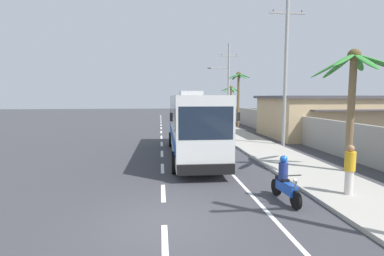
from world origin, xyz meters
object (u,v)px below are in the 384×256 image
at_px(palm_second, 231,96).
at_px(palm_third, 238,88).
at_px(motorcycle_trailing, 205,129).
at_px(utility_pole_far, 228,82).
at_px(roadside_building, 329,116).
at_px(utility_pole_mid, 286,70).
at_px(pedestrian_far_walk, 350,169).
at_px(motorcycle_beside_bus, 285,183).
at_px(palm_nearest, 353,84).
at_px(coach_bus_foreground, 193,122).

height_order(palm_second, palm_third, palm_third).
relative_size(motorcycle_trailing, utility_pole_far, 0.19).
relative_size(utility_pole_far, roadside_building, 0.88).
height_order(utility_pole_mid, roadside_building, utility_pole_mid).
xyz_separation_m(motorcycle_trailing, pedestrian_far_walk, (2.47, -17.12, 0.43)).
height_order(motorcycle_trailing, utility_pole_far, utility_pole_far).
bearing_deg(pedestrian_far_walk, roadside_building, 124.83).
distance_m(motorcycle_beside_bus, palm_second, 36.70).
distance_m(motorcycle_beside_bus, palm_nearest, 6.42).
bearing_deg(utility_pole_far, utility_pole_mid, -88.54).
relative_size(pedestrian_far_walk, palm_second, 0.33).
distance_m(coach_bus_foreground, pedestrian_far_walk, 9.28).
height_order(motorcycle_trailing, pedestrian_far_walk, pedestrian_far_walk).
bearing_deg(utility_pole_mid, palm_second, 84.88).
xyz_separation_m(palm_third, roadside_building, (5.82, -9.25, -2.74)).
bearing_deg(utility_pole_far, motorcycle_beside_bus, -98.93).
xyz_separation_m(motorcycle_beside_bus, utility_pole_mid, (4.63, 10.80, 4.81)).
distance_m(coach_bus_foreground, motorcycle_beside_bus, 8.44).
distance_m(palm_nearest, roadside_building, 13.82).
bearing_deg(utility_pole_mid, coach_bus_foreground, -157.99).
xyz_separation_m(coach_bus_foreground, motorcycle_beside_bus, (2.29, -8.00, -1.39)).
bearing_deg(palm_second, roadside_building, -79.49).
xyz_separation_m(coach_bus_foreground, motorcycle_trailing, (2.19, 9.16, -1.39)).
relative_size(motorcycle_trailing, pedestrian_far_walk, 1.11).
bearing_deg(pedestrian_far_walk, utility_pole_far, 149.88).
distance_m(coach_bus_foreground, palm_second, 29.43).
xyz_separation_m(coach_bus_foreground, roadside_building, (13.02, 7.13, -0.19)).
relative_size(pedestrian_far_walk, utility_pole_far, 0.17).
bearing_deg(motorcycle_beside_bus, roadside_building, 54.66).
height_order(coach_bus_foreground, palm_second, palm_second).
height_order(utility_pole_mid, palm_nearest, utility_pole_mid).
xyz_separation_m(utility_pole_mid, roadside_building, (6.11, 4.34, -3.61)).
height_order(motorcycle_trailing, palm_third, palm_third).
distance_m(pedestrian_far_walk, palm_third, 24.73).
relative_size(coach_bus_foreground, pedestrian_far_walk, 6.46).
xyz_separation_m(pedestrian_far_walk, utility_pole_mid, (2.26, 10.76, 4.38)).
distance_m(utility_pole_mid, palm_third, 13.62).
relative_size(motorcycle_beside_bus, roadside_building, 0.17).
distance_m(motorcycle_trailing, utility_pole_far, 11.60).
distance_m(motorcycle_trailing, pedestrian_far_walk, 17.31).
distance_m(motorcycle_beside_bus, pedestrian_far_walk, 2.41).
bearing_deg(utility_pole_mid, roadside_building, 35.37).
relative_size(palm_third, roadside_building, 0.56).
relative_size(palm_nearest, roadside_building, 0.50).
bearing_deg(palm_third, pedestrian_far_walk, -95.98).
xyz_separation_m(coach_bus_foreground, palm_third, (7.21, 16.38, 2.54)).
bearing_deg(coach_bus_foreground, utility_pole_mid, 22.01).
bearing_deg(motorcycle_beside_bus, palm_second, 79.17).
height_order(coach_bus_foreground, utility_pole_far, utility_pole_far).
relative_size(motorcycle_beside_bus, palm_third, 0.30).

